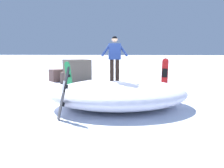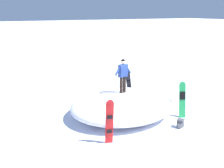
# 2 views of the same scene
# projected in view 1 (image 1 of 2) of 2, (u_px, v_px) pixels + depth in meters

# --- Properties ---
(ground) EXTENTS (240.00, 240.00, 0.00)m
(ground) POSITION_uv_depth(u_px,v_px,m) (128.00, 109.00, 9.14)
(ground) COLOR white
(snow_mound) EXTENTS (5.53, 6.01, 1.01)m
(snow_mound) POSITION_uv_depth(u_px,v_px,m) (119.00, 93.00, 9.45)
(snow_mound) COLOR white
(snow_mound) RESTS_ON ground
(snowboarder_standing) EXTENTS (0.30, 0.97, 1.58)m
(snowboarder_standing) POSITION_uv_depth(u_px,v_px,m) (115.00, 55.00, 9.03)
(snowboarder_standing) COLOR black
(snowboarder_standing) RESTS_ON snow_mound
(snowboard_primary_upright) EXTENTS (0.42, 0.47, 1.62)m
(snowboard_primary_upright) POSITION_uv_depth(u_px,v_px,m) (64.00, 92.00, 7.65)
(snowboard_primary_upright) COLOR black
(snowboard_primary_upright) RESTS_ON ground
(snowboard_secondary_upright) EXTENTS (0.40, 0.39, 1.62)m
(snowboard_secondary_upright) POSITION_uv_depth(u_px,v_px,m) (69.00, 79.00, 11.03)
(snowboard_secondary_upright) COLOR #1E8C47
(snowboard_secondary_upright) RESTS_ON ground
(snowboard_tertiary_upright) EXTENTS (0.33, 0.35, 1.75)m
(snowboard_tertiary_upright) POSITION_uv_depth(u_px,v_px,m) (165.00, 77.00, 11.43)
(snowboard_tertiary_upright) COLOR red
(snowboard_tertiary_upright) RESTS_ON ground
(backpack_near) EXTENTS (0.48, 0.57, 0.37)m
(backpack_near) POSITION_uv_depth(u_px,v_px,m) (94.00, 91.00, 11.95)
(backpack_near) COLOR #4C4C51
(backpack_near) RESTS_ON ground
(rock_outcrop) EXTENTS (2.91, 3.29, 1.53)m
(rock_outcrop) POSITION_uv_depth(u_px,v_px,m) (74.00, 74.00, 16.45)
(rock_outcrop) COLOR #6E5853
(rock_outcrop) RESTS_ON ground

